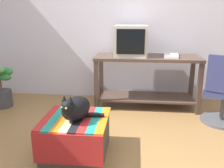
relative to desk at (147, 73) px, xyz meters
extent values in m
plane|color=olive|center=(-0.41, -1.60, -0.52)|extent=(14.00, 14.00, 0.00)
cube|color=silver|center=(-0.41, 0.45, 0.78)|extent=(8.00, 0.10, 2.60)
cube|color=#4C382D|center=(-0.71, -0.25, -0.16)|extent=(0.06, 0.06, 0.73)
cube|color=#4C382D|center=(0.71, -0.24, -0.16)|extent=(0.06, 0.06, 0.73)
cube|color=#4C382D|center=(0.71, 0.25, -0.16)|extent=(0.06, 0.06, 0.73)
cube|color=#4C382D|center=(-0.71, 0.24, -0.16)|extent=(0.06, 0.06, 0.73)
cube|color=#4C382D|center=(0.00, 0.00, -0.38)|extent=(1.38, 0.49, 0.02)
cube|color=#4C382D|center=(0.00, 0.00, 0.22)|extent=(1.50, 0.58, 0.04)
cube|color=#BCB7A8|center=(-0.24, 0.03, 0.25)|extent=(0.32, 0.34, 0.02)
cube|color=#BCB7A8|center=(-0.24, 0.03, 0.46)|extent=(0.46, 0.48, 0.43)
cube|color=black|center=(-0.24, -0.21, 0.47)|extent=(0.38, 0.01, 0.33)
cube|color=beige|center=(-0.22, -0.13, 0.26)|extent=(0.41, 0.17, 0.02)
cube|color=white|center=(0.33, -0.04, 0.26)|extent=(0.22, 0.30, 0.03)
cube|color=#4C4238|center=(-0.73, -1.38, -0.34)|extent=(0.60, 0.57, 0.37)
cube|color=#AD2323|center=(-0.73, -1.70, -0.30)|extent=(0.63, 0.01, 0.29)
cube|color=#AD2323|center=(-1.01, -1.38, -0.15)|extent=(0.08, 0.62, 0.02)
cube|color=#1E897A|center=(-0.93, -1.38, -0.15)|extent=(0.08, 0.62, 0.02)
cube|color=orange|center=(-0.85, -1.38, -0.15)|extent=(0.08, 0.62, 0.02)
cube|color=beige|center=(-0.77, -1.38, -0.15)|extent=(0.08, 0.62, 0.02)
cube|color=black|center=(-0.69, -1.38, -0.15)|extent=(0.08, 0.62, 0.02)
cube|color=#AD2323|center=(-0.61, -1.38, -0.15)|extent=(0.08, 0.62, 0.02)
cube|color=#1E897A|center=(-0.54, -1.38, -0.15)|extent=(0.08, 0.62, 0.02)
cube|color=orange|center=(-0.46, -1.38, -0.15)|extent=(0.08, 0.62, 0.02)
ellipsoid|color=black|center=(-0.71, -1.41, -0.03)|extent=(0.33, 0.40, 0.22)
sphere|color=black|center=(-0.76, -1.53, 0.03)|extent=(0.13, 0.13, 0.13)
cylinder|color=black|center=(-0.59, -1.35, -0.12)|extent=(0.28, 0.06, 0.04)
cone|color=black|center=(-0.79, -1.52, 0.11)|extent=(0.05, 0.05, 0.06)
cone|color=black|center=(-0.72, -1.54, 0.11)|extent=(0.05, 0.05, 0.06)
sphere|color=#C6D151|center=(-0.80, -1.57, 0.04)|extent=(0.02, 0.02, 0.02)
sphere|color=#C6D151|center=(-0.75, -1.59, 0.04)|extent=(0.02, 0.02, 0.02)
cylinder|color=#3D3D42|center=(-2.14, -0.23, -0.40)|extent=(0.28, 0.28, 0.25)
cylinder|color=brown|center=(-2.14, -0.23, -0.18)|extent=(0.03, 0.03, 0.18)
ellipsoid|color=#2D7033|center=(-2.06, -0.25, -0.06)|extent=(0.21, 0.12, 0.09)
ellipsoid|color=#38843D|center=(-2.08, -0.17, 0.00)|extent=(0.22, 0.12, 0.13)
ellipsoid|color=#2D7033|center=(-2.21, -0.09, -0.03)|extent=(0.14, 0.13, 0.13)
cylinder|color=#4C4C51|center=(0.96, -0.47, -0.51)|extent=(0.52, 0.52, 0.03)
cylinder|color=#4C4C51|center=(0.96, -0.47, -0.32)|extent=(0.05, 0.05, 0.34)
cube|color=navy|center=(0.87, -0.64, 0.15)|extent=(0.36, 0.24, 0.44)
cylinder|color=#2351B2|center=(0.42, 0.07, 0.25)|extent=(0.12, 0.08, 0.01)
camera|label=1|loc=(-0.16, -3.52, 0.83)|focal=39.17mm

